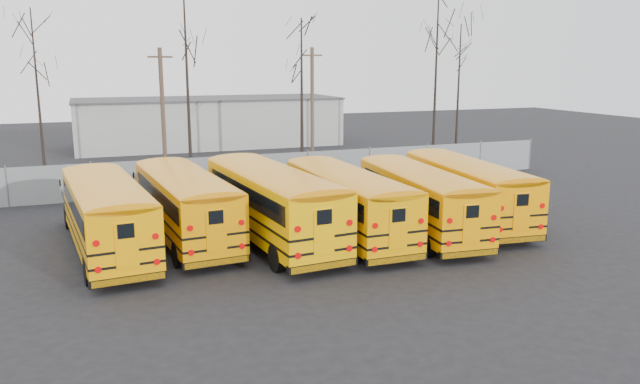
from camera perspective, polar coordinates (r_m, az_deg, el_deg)
name	(u,v)px	position (r m, az deg, el deg)	size (l,w,h in m)	color
ground	(315,247)	(24.64, -0.43, -5.07)	(120.00, 120.00, 0.00)	black
fence	(242,173)	(35.61, -7.17, 1.77)	(40.00, 0.04, 2.00)	gray
distant_building	(209,122)	(55.30, -10.13, 6.28)	(22.00, 8.00, 4.00)	#AAAAA5
bus_a	(106,210)	(24.77, -18.99, -1.54)	(3.34, 10.59, 2.92)	black
bus_b	(184,199)	(25.76, -12.34, -0.67)	(3.22, 10.56, 2.91)	black
bus_c	(270,198)	(24.98, -4.62, -0.55)	(3.51, 11.27, 3.11)	black
bus_d	(345,198)	(25.60, 2.33, -0.51)	(2.44, 10.36, 2.89)	black
bus_e	(418,194)	(26.64, 8.97, -0.22)	(3.19, 10.32, 2.84)	black
bus_f	(465,185)	(28.89, 13.12, 0.59)	(3.42, 10.47, 2.88)	black
utility_pole_left	(163,115)	(37.84, -14.16, 6.81)	(1.40, 0.44, 7.97)	#4F3B2D
utility_pole_right	(312,106)	(43.34, -0.72, 7.87)	(1.45, 0.25, 8.13)	brown
tree_2	(38,99)	(39.64, -24.35, 7.77)	(0.26, 0.26, 10.14)	black
tree_3	(187,84)	(37.47, -12.03, 9.66)	(0.26, 0.26, 11.82)	black
tree_4	(302,96)	(41.73, -1.68, 8.81)	(0.26, 0.26, 9.95)	black
tree_5	(436,74)	(45.13, 10.54, 10.59)	(0.26, 0.26, 12.70)	black
tree_6	(458,93)	(47.27, 12.52, 8.82)	(0.26, 0.26, 9.84)	black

